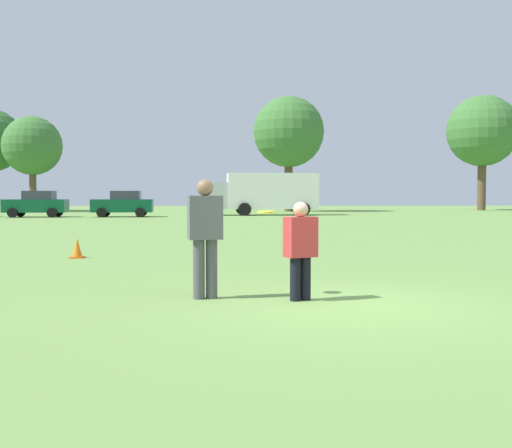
% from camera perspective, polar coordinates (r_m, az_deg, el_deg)
% --- Properties ---
extents(ground_plane, '(163.75, 163.75, 0.00)m').
position_cam_1_polar(ground_plane, '(8.64, 7.82, -7.37)').
color(ground_plane, '#6B9347').
extents(player_thrower, '(0.52, 0.36, 1.73)m').
position_cam_1_polar(player_thrower, '(9.02, -4.67, -0.70)').
color(player_thrower, '#4C4C51').
rests_on(player_thrower, ground).
extents(player_defender, '(0.50, 0.41, 1.41)m').
position_cam_1_polar(player_defender, '(8.88, 4.09, -2.00)').
color(player_defender, black).
rests_on(player_defender, ground).
extents(frisbee, '(0.27, 0.27, 0.04)m').
position_cam_1_polar(frisbee, '(9.28, 0.94, 1.11)').
color(frisbee, yellow).
extents(traffic_cone, '(0.32, 0.32, 0.48)m').
position_cam_1_polar(traffic_cone, '(15.53, -16.03, -2.15)').
color(traffic_cone, '#D8590C').
rests_on(traffic_cone, ground).
extents(parked_car_mid_left, '(4.26, 2.34, 1.82)m').
position_cam_1_polar(parked_car_mid_left, '(45.82, -19.41, 1.76)').
color(parked_car_mid_left, '#0C4C2D').
rests_on(parked_car_mid_left, ground).
extents(parked_car_center, '(4.26, 2.34, 1.82)m').
position_cam_1_polar(parked_car_center, '(44.66, -12.04, 1.83)').
color(parked_car_center, '#0C4C2D').
rests_on(parked_car_center, ground).
extents(box_truck, '(8.58, 3.22, 3.18)m').
position_cam_1_polar(box_truck, '(47.54, 0.73, 2.93)').
color(box_truck, white).
rests_on(box_truck, ground).
extents(tree_west_maple, '(5.40, 5.40, 8.78)m').
position_cam_1_polar(tree_west_maple, '(61.23, -19.77, 6.72)').
color(tree_west_maple, brown).
rests_on(tree_west_maple, ground).
extents(tree_center_elm, '(6.64, 6.64, 10.79)m').
position_cam_1_polar(tree_center_elm, '(59.13, 3.00, 8.37)').
color(tree_center_elm, brown).
rests_on(tree_center_elm, ground).
extents(tree_east_birch, '(7.13, 7.13, 11.59)m').
position_cam_1_polar(tree_east_birch, '(67.53, 19.99, 7.97)').
color(tree_east_birch, brown).
rests_on(tree_east_birch, ground).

